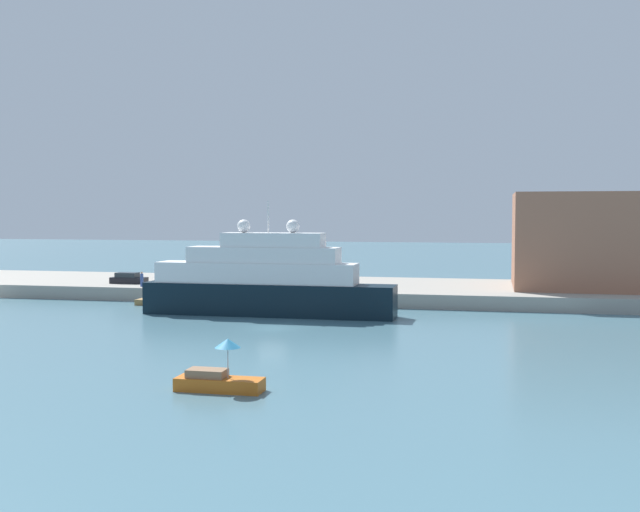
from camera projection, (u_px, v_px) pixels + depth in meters
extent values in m
plane|color=slate|center=(272.00, 328.00, 66.49)|extent=(400.00, 400.00, 0.00)
cube|color=gray|center=(334.00, 290.00, 92.14)|extent=(110.00, 20.75, 1.54)
cube|color=black|center=(268.00, 299.00, 74.77)|extent=(24.78, 3.67, 3.12)
cube|color=white|center=(256.00, 273.00, 74.90)|extent=(19.82, 3.37, 2.02)
cube|color=white|center=(263.00, 255.00, 74.64)|extent=(14.87, 3.08, 1.53)
cube|color=white|center=(273.00, 240.00, 74.34)|extent=(9.91, 2.79, 1.38)
cylinder|color=silver|center=(268.00, 217.00, 74.33)|extent=(0.16, 0.16, 3.06)
sphere|color=white|center=(293.00, 226.00, 73.83)|extent=(1.28, 1.28, 1.28)
sphere|color=white|center=(244.00, 226.00, 74.92)|extent=(1.28, 1.28, 1.28)
cube|color=#C66019|center=(220.00, 384.00, 42.98)|extent=(4.94, 1.58, 0.75)
cube|color=#8C6647|center=(207.00, 373.00, 43.11)|extent=(2.17, 1.27, 0.46)
cylinder|color=#B2B2B2|center=(228.00, 363.00, 42.81)|extent=(0.06, 0.06, 1.71)
cone|color=teal|center=(228.00, 343.00, 42.74)|extent=(1.45, 1.45, 0.51)
cube|color=olive|center=(161.00, 302.00, 83.15)|extent=(5.33, 1.82, 0.63)
cube|color=#9E664C|center=(584.00, 240.00, 86.74)|extent=(15.47, 14.29, 10.68)
cube|color=black|center=(129.00, 280.00, 92.03)|extent=(4.26, 1.76, 0.74)
cube|color=#262D33|center=(127.00, 275.00, 92.04)|extent=(2.56, 1.58, 0.56)
cylinder|color=#334C8C|center=(142.00, 280.00, 88.04)|extent=(0.36, 0.36, 1.49)
sphere|color=tan|center=(142.00, 273.00, 87.99)|extent=(0.24, 0.24, 0.24)
cylinder|color=black|center=(303.00, 287.00, 83.28)|extent=(0.37, 0.37, 0.73)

